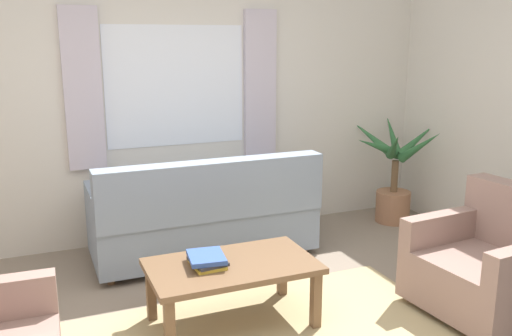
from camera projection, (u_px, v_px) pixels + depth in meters
name	position (u px, v px, depth m)	size (l,w,h in m)	color
wall_back	(175.00, 102.00, 5.14)	(5.32, 0.12, 2.60)	silver
window_with_curtains	(177.00, 86.00, 5.03)	(1.98, 0.07, 1.40)	white
couch	(205.00, 217.00, 4.74)	(1.90, 0.82, 0.92)	gray
armchair_right	(491.00, 264.00, 3.79)	(0.89, 0.91, 0.88)	gray
coffee_table	(232.00, 271.00, 3.61)	(1.10, 0.64, 0.44)	brown
book_stack_on_table	(207.00, 260.00, 3.55)	(0.26, 0.30, 0.07)	gold
potted_plant	(394.00, 177.00, 5.67)	(1.03, 1.05, 1.10)	#9E6B4C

